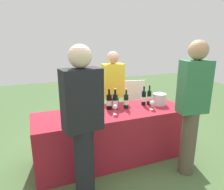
{
  "coord_description": "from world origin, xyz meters",
  "views": [
    {
      "loc": [
        -1.04,
        -2.62,
        1.79
      ],
      "look_at": [
        0.0,
        0.0,
        1.0
      ],
      "focal_mm": 33.23,
      "sensor_mm": 36.0,
      "label": 1
    }
  ],
  "objects_px": {
    "wine_bottle_7": "(149,98)",
    "wine_glass_2": "(152,103)",
    "wine_bottle_2": "(99,103)",
    "guest_1": "(192,104)",
    "wine_bottle_1": "(87,103)",
    "wine_bottle_4": "(115,102)",
    "wine_bottle_0": "(67,107)",
    "wine_bottle_6": "(144,98)",
    "menu_board": "(134,103)",
    "wine_glass_0": "(78,114)",
    "guest_0": "(83,121)",
    "server_pouring": "(113,92)",
    "ice_bucket": "(159,99)",
    "wine_bottle_5": "(126,101)",
    "wine_glass_1": "(115,107)",
    "wine_bottle_3": "(109,102)"
  },
  "relations": [
    {
      "from": "wine_bottle_6",
      "to": "wine_bottle_7",
      "type": "xyz_separation_m",
      "value": [
        0.09,
        -0.02,
        0.0
      ]
    },
    {
      "from": "wine_bottle_3",
      "to": "wine_bottle_6",
      "type": "height_order",
      "value": "wine_bottle_6"
    },
    {
      "from": "wine_bottle_1",
      "to": "wine_bottle_7",
      "type": "bearing_deg",
      "value": -5.6
    },
    {
      "from": "wine_bottle_4",
      "to": "wine_glass_2",
      "type": "height_order",
      "value": "wine_bottle_4"
    },
    {
      "from": "guest_0",
      "to": "menu_board",
      "type": "bearing_deg",
      "value": 40.49
    },
    {
      "from": "wine_bottle_3",
      "to": "wine_bottle_6",
      "type": "bearing_deg",
      "value": -1.48
    },
    {
      "from": "wine_glass_2",
      "to": "guest_0",
      "type": "bearing_deg",
      "value": -156.38
    },
    {
      "from": "wine_bottle_4",
      "to": "wine_glass_2",
      "type": "relative_size",
      "value": 2.32
    },
    {
      "from": "wine_bottle_0",
      "to": "wine_bottle_3",
      "type": "xyz_separation_m",
      "value": [
        0.63,
        0.05,
        -0.01
      ]
    },
    {
      "from": "server_pouring",
      "to": "guest_1",
      "type": "relative_size",
      "value": 0.89
    },
    {
      "from": "wine_bottle_4",
      "to": "server_pouring",
      "type": "relative_size",
      "value": 0.2
    },
    {
      "from": "wine_bottle_3",
      "to": "ice_bucket",
      "type": "distance_m",
      "value": 0.82
    },
    {
      "from": "wine_bottle_4",
      "to": "wine_bottle_6",
      "type": "distance_m",
      "value": 0.49
    },
    {
      "from": "wine_bottle_6",
      "to": "server_pouring",
      "type": "xyz_separation_m",
      "value": [
        -0.31,
        0.54,
        -0.01
      ]
    },
    {
      "from": "wine_bottle_7",
      "to": "wine_glass_2",
      "type": "distance_m",
      "value": 0.23
    },
    {
      "from": "guest_1",
      "to": "menu_board",
      "type": "bearing_deg",
      "value": 96.12
    },
    {
      "from": "menu_board",
      "to": "guest_1",
      "type": "bearing_deg",
      "value": -80.89
    },
    {
      "from": "wine_bottle_2",
      "to": "guest_0",
      "type": "distance_m",
      "value": 0.87
    },
    {
      "from": "menu_board",
      "to": "guest_0",
      "type": "bearing_deg",
      "value": -119.74
    },
    {
      "from": "guest_0",
      "to": "guest_1",
      "type": "bearing_deg",
      "value": -10.11
    },
    {
      "from": "wine_bottle_5",
      "to": "server_pouring",
      "type": "height_order",
      "value": "server_pouring"
    },
    {
      "from": "wine_bottle_7",
      "to": "wine_bottle_5",
      "type": "bearing_deg",
      "value": -176.89
    },
    {
      "from": "wine_bottle_1",
      "to": "ice_bucket",
      "type": "bearing_deg",
      "value": -8.13
    },
    {
      "from": "wine_glass_0",
      "to": "wine_bottle_0",
      "type": "bearing_deg",
      "value": 110.8
    },
    {
      "from": "guest_0",
      "to": "wine_bottle_4",
      "type": "bearing_deg",
      "value": 39.6
    },
    {
      "from": "wine_bottle_4",
      "to": "ice_bucket",
      "type": "height_order",
      "value": "wine_bottle_4"
    },
    {
      "from": "wine_glass_1",
      "to": "menu_board",
      "type": "bearing_deg",
      "value": 51.96
    },
    {
      "from": "wine_bottle_5",
      "to": "wine_glass_2",
      "type": "xyz_separation_m",
      "value": [
        0.33,
        -0.19,
        -0.01
      ]
    },
    {
      "from": "wine_bottle_0",
      "to": "wine_bottle_3",
      "type": "height_order",
      "value": "wine_bottle_0"
    },
    {
      "from": "wine_bottle_1",
      "to": "wine_bottle_4",
      "type": "relative_size",
      "value": 0.98
    },
    {
      "from": "guest_1",
      "to": "guest_0",
      "type": "bearing_deg",
      "value": -173.33
    },
    {
      "from": "server_pouring",
      "to": "wine_bottle_4",
      "type": "bearing_deg",
      "value": 70.46
    },
    {
      "from": "wine_bottle_0",
      "to": "wine_bottle_2",
      "type": "bearing_deg",
      "value": 5.21
    },
    {
      "from": "wine_bottle_1",
      "to": "guest_0",
      "type": "xyz_separation_m",
      "value": [
        -0.27,
        -0.82,
        0.08
      ]
    },
    {
      "from": "wine_bottle_2",
      "to": "guest_1",
      "type": "height_order",
      "value": "guest_1"
    },
    {
      "from": "wine_glass_0",
      "to": "guest_1",
      "type": "relative_size",
      "value": 0.08
    },
    {
      "from": "wine_bottle_0",
      "to": "guest_0",
      "type": "xyz_separation_m",
      "value": [
        0.04,
        -0.71,
        0.07
      ]
    },
    {
      "from": "server_pouring",
      "to": "wine_bottle_0",
      "type": "bearing_deg",
      "value": 31.44
    },
    {
      "from": "wine_glass_1",
      "to": "guest_0",
      "type": "xyz_separation_m",
      "value": [
        -0.58,
        -0.52,
        0.09
      ]
    },
    {
      "from": "server_pouring",
      "to": "menu_board",
      "type": "xyz_separation_m",
      "value": [
        0.62,
        0.39,
        -0.38
      ]
    },
    {
      "from": "wine_bottle_0",
      "to": "wine_bottle_6",
      "type": "bearing_deg",
      "value": 1.56
    },
    {
      "from": "wine_bottle_4",
      "to": "wine_bottle_6",
      "type": "relative_size",
      "value": 0.99
    },
    {
      "from": "wine_bottle_1",
      "to": "ice_bucket",
      "type": "xyz_separation_m",
      "value": [
        1.13,
        -0.16,
        -0.02
      ]
    },
    {
      "from": "wine_bottle_2",
      "to": "guest_1",
      "type": "bearing_deg",
      "value": -39.67
    },
    {
      "from": "wine_bottle_4",
      "to": "wine_bottle_7",
      "type": "bearing_deg",
      "value": -1.0
    },
    {
      "from": "wine_bottle_0",
      "to": "menu_board",
      "type": "xyz_separation_m",
      "value": [
        1.52,
        0.96,
        -0.4
      ]
    },
    {
      "from": "wine_glass_2",
      "to": "wine_bottle_7",
      "type": "bearing_deg",
      "value": 69.81
    },
    {
      "from": "wine_bottle_5",
      "to": "wine_glass_1",
      "type": "relative_size",
      "value": 2.1
    },
    {
      "from": "wine_bottle_2",
      "to": "wine_bottle_5",
      "type": "relative_size",
      "value": 1.05
    },
    {
      "from": "wine_glass_0",
      "to": "guest_0",
      "type": "xyz_separation_m",
      "value": [
        -0.05,
        -0.46,
        0.09
      ]
    }
  ]
}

